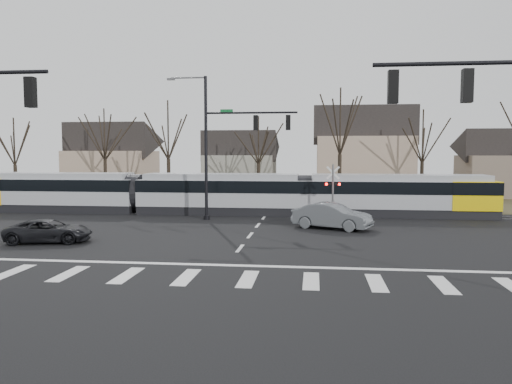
# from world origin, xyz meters

# --- Properties ---
(ground) EXTENTS (140.00, 140.00, 0.00)m
(ground) POSITION_xyz_m (0.00, 0.00, 0.00)
(ground) COLOR black
(grass_verge) EXTENTS (140.00, 28.00, 0.01)m
(grass_verge) POSITION_xyz_m (0.00, 32.00, 0.01)
(grass_verge) COLOR #38331E
(grass_verge) RESTS_ON ground
(crosswalk) EXTENTS (27.00, 2.60, 0.01)m
(crosswalk) POSITION_xyz_m (0.00, -4.00, 0.01)
(crosswalk) COLOR silver
(crosswalk) RESTS_ON ground
(stop_line) EXTENTS (28.00, 0.35, 0.01)m
(stop_line) POSITION_xyz_m (0.00, -1.80, 0.01)
(stop_line) COLOR silver
(stop_line) RESTS_ON ground
(lane_dashes) EXTENTS (0.18, 30.00, 0.01)m
(lane_dashes) POSITION_xyz_m (0.00, 16.00, 0.01)
(lane_dashes) COLOR silver
(lane_dashes) RESTS_ON ground
(rail_pair) EXTENTS (90.00, 1.52, 0.06)m
(rail_pair) POSITION_xyz_m (0.00, 15.80, 0.03)
(rail_pair) COLOR #59595E
(rail_pair) RESTS_ON ground
(tram) EXTENTS (41.69, 3.10, 3.16)m
(tram) POSITION_xyz_m (-3.72, 16.00, 1.72)
(tram) COLOR gray
(tram) RESTS_ON ground
(sedan) EXTENTS (5.27, 6.19, 1.63)m
(sedan) POSITION_xyz_m (4.81, 9.08, 0.82)
(sedan) COLOR #5B5F64
(sedan) RESTS_ON ground
(suv) EXTENTS (3.87, 5.28, 1.23)m
(suv) POSITION_xyz_m (-10.44, 2.51, 0.62)
(suv) COLOR black
(suv) RESTS_ON ground
(signal_pole_far) EXTENTS (9.28, 0.44, 10.20)m
(signal_pole_far) POSITION_xyz_m (-2.41, 12.50, 5.70)
(signal_pole_far) COLOR black
(signal_pole_far) RESTS_ON ground
(rail_crossing_signal) EXTENTS (1.08, 0.36, 4.00)m
(rail_crossing_signal) POSITION_xyz_m (5.00, 12.79, 1.89)
(rail_crossing_signal) COLOR #59595B
(rail_crossing_signal) RESTS_ON ground
(tree_row) EXTENTS (59.20, 7.20, 10.00)m
(tree_row) POSITION_xyz_m (2.00, 26.00, 5.00)
(tree_row) COLOR black
(tree_row) RESTS_ON ground
(house_a) EXTENTS (9.72, 8.64, 8.60)m
(house_a) POSITION_xyz_m (-20.00, 34.00, 4.46)
(house_a) COLOR gray
(house_a) RESTS_ON ground
(house_b) EXTENTS (8.64, 7.56, 7.65)m
(house_b) POSITION_xyz_m (-5.00, 36.00, 3.97)
(house_b) COLOR gray
(house_b) RESTS_ON ground
(house_c) EXTENTS (10.80, 8.64, 10.10)m
(house_c) POSITION_xyz_m (9.00, 33.00, 5.23)
(house_c) COLOR gray
(house_c) RESTS_ON ground
(house_d) EXTENTS (8.64, 7.56, 7.65)m
(house_d) POSITION_xyz_m (24.00, 35.00, 3.97)
(house_d) COLOR brown
(house_d) RESTS_ON ground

